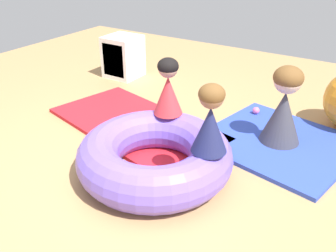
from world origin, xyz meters
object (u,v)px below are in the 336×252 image
Objects in this scene: play_ball_blue at (283,122)px; play_ball_orange at (116,138)px; play_ball_red at (286,119)px; storage_cube at (122,57)px; play_ball_pink at (256,110)px; inflatable_cushion at (155,156)px; child_in_navy at (210,120)px; child_in_red at (168,87)px; adult_seated at (284,106)px.

play_ball_orange is at bearing -137.15° from play_ball_blue.
play_ball_blue is at bearing -88.54° from play_ball_red.
storage_cube is (-1.14, 1.52, 0.20)m from play_ball_orange.
play_ball_pink is at bearing -6.57° from storage_cube.
inflatable_cushion is 1.60m from play_ball_red.
child_in_navy is at bearing 6.18° from inflatable_cushion.
play_ball_red is (1.23, 1.26, -0.00)m from play_ball_orange.
inflatable_cushion is 18.17× the size of play_ball_orange.
play_ball_blue is 2.41m from storage_cube.
child_in_red is at bearing 29.13° from play_ball_orange.
play_ball_pink is (-0.14, 1.43, -0.53)m from child_in_navy.
child_in_navy reaches higher than adult_seated.
storage_cube is at bearing 171.02° from play_ball_blue.
child_in_navy is 1.52m from play_ball_red.
play_ball_blue is (0.20, 1.29, -0.51)m from child_in_navy.
adult_seated is 1.31× the size of storage_cube.
adult_seated is at bearing 53.07° from child_in_navy.
child_in_navy reaches higher than storage_cube.
storage_cube reaches higher than inflatable_cushion.
child_in_red is 7.27× the size of play_ball_orange.
play_ball_orange is at bearing -8.53° from child_in_red.
play_ball_orange is (-0.58, 0.20, -0.10)m from inflatable_cushion.
child_in_red reaches higher than play_ball_pink.
adult_seated reaches higher than inflatable_cushion.
play_ball_red is 0.12× the size of storage_cube.
adult_seated is 2.53m from storage_cube.
play_ball_orange is at bearing -137.25° from adult_seated.
inflatable_cushion is at bearing 163.81° from child_in_navy.
child_in_navy is 1.04m from adult_seated.
child_in_navy is 1.53m from play_ball_pink.
inflatable_cushion is 1.52m from play_ball_pink.
child_in_red is 6.79× the size of play_ball_pink.
inflatable_cushion is 1.74× the size of adult_seated.
play_ball_pink is (0.89, 1.29, 0.00)m from play_ball_orange.
play_ball_red is at bearing 107.91° from adult_seated.
play_ball_red is at bearing -4.35° from play_ball_pink.
play_ball_red is 0.87× the size of play_ball_pink.
inflatable_cushion is at bearing 71.35° from child_in_red.
play_ball_orange is (-0.43, -0.24, -0.52)m from child_in_red.
adult_seated is 0.53m from play_ball_red.
child_in_navy is at bearing 109.93° from child_in_red.
play_ball_pink is (0.32, 1.48, -0.10)m from inflatable_cushion.
inflatable_cushion reaches higher than play_ball_pink.
child_in_navy is 2.76m from storage_cube.
child_in_red reaches higher than inflatable_cushion.
child_in_red is 1.26m from play_ball_pink.
play_ball_pink is at bearing 157.41° from play_ball_blue.
play_ball_blue is at bearing 110.49° from adult_seated.
child_in_navy reaches higher than inflatable_cushion.
play_ball_blue is 0.19× the size of storage_cube.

